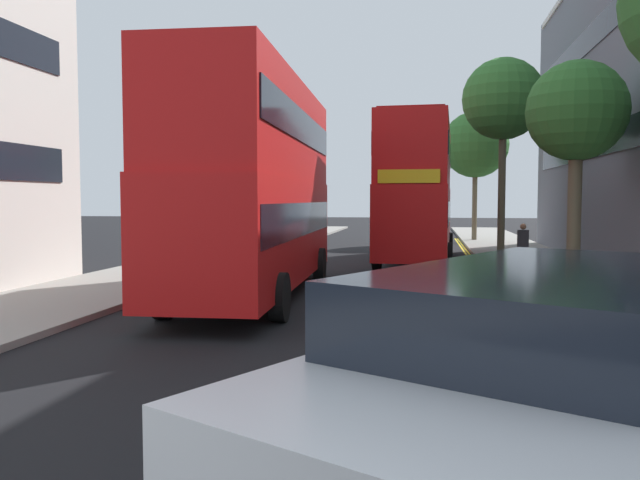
% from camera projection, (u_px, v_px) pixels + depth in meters
% --- Properties ---
extents(sidewalk_right, '(4.00, 80.00, 0.14)m').
position_uv_depth(sidewalk_right, '(593.00, 300.00, 15.90)').
color(sidewalk_right, gray).
rests_on(sidewalk_right, ground).
extents(sidewalk_left, '(4.00, 80.00, 0.14)m').
position_uv_depth(sidewalk_left, '(103.00, 288.00, 18.04)').
color(sidewalk_left, gray).
rests_on(sidewalk_left, ground).
extents(kerb_line_outer, '(0.10, 56.00, 0.01)m').
position_uv_depth(kerb_line_outer, '(515.00, 314.00, 14.28)').
color(kerb_line_outer, yellow).
rests_on(kerb_line_outer, ground).
extents(kerb_line_inner, '(0.10, 56.00, 0.01)m').
position_uv_depth(kerb_line_inner, '(508.00, 314.00, 14.31)').
color(kerb_line_inner, yellow).
rests_on(kerb_line_inner, ground).
extents(double_decker_bus_away, '(3.12, 10.89, 5.64)m').
position_uv_depth(double_decker_bus_away, '(256.00, 181.00, 16.66)').
color(double_decker_bus_away, red).
rests_on(double_decker_bus_away, ground).
extents(double_decker_bus_oncoming, '(3.12, 10.89, 5.64)m').
position_uv_depth(double_decker_bus_oncoming, '(418.00, 187.00, 26.03)').
color(double_decker_bus_oncoming, red).
rests_on(double_decker_bus_oncoming, ground).
extents(taxi_minivan, '(3.90, 5.12, 2.12)m').
position_uv_depth(taxi_minivan, '(545.00, 442.00, 3.94)').
color(taxi_minivan, silver).
rests_on(taxi_minivan, ground).
extents(pedestrian_far, '(0.34, 0.22, 1.62)m').
position_uv_depth(pedestrian_far, '(523.00, 247.00, 21.04)').
color(pedestrian_far, '#2D2D38').
rests_on(pedestrian_far, sidewalk_right).
extents(street_tree_mid, '(2.91, 2.91, 6.44)m').
position_uv_depth(street_tree_mid, '(577.00, 113.00, 18.74)').
color(street_tree_mid, '#6B6047').
rests_on(street_tree_mid, sidewalk_right).
extents(street_tree_far, '(3.56, 3.56, 8.57)m').
position_uv_depth(street_tree_far, '(503.00, 100.00, 28.13)').
color(street_tree_far, '#6B6047').
rests_on(street_tree_far, sidewalk_right).
extents(street_tree_distant, '(3.93, 3.93, 7.62)m').
position_uv_depth(street_tree_distant, '(475.00, 145.00, 38.19)').
color(street_tree_distant, '#6B6047').
rests_on(street_tree_distant, sidewalk_right).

